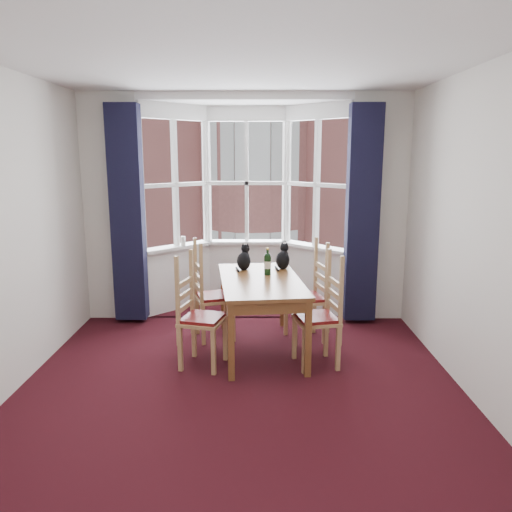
{
  "coord_description": "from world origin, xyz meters",
  "views": [
    {
      "loc": [
        0.17,
        -3.93,
        2.07
      ],
      "look_at": [
        0.14,
        1.05,
        1.05
      ],
      "focal_mm": 35.0,
      "sensor_mm": 36.0,
      "label": 1
    }
  ],
  "objects_px": {
    "dining_table": "(261,287)",
    "chair_left_far": "(207,299)",
    "wine_bottle": "(268,263)",
    "candle_tall": "(183,241)",
    "chair_right_near": "(325,319)",
    "chair_right_far": "(313,299)",
    "chair_left_near": "(194,319)",
    "cat_right": "(283,259)",
    "cat_left": "(244,260)"
  },
  "relations": [
    {
      "from": "dining_table",
      "to": "chair_left_far",
      "type": "distance_m",
      "value": 0.72
    },
    {
      "from": "wine_bottle",
      "to": "candle_tall",
      "type": "bearing_deg",
      "value": 131.14
    },
    {
      "from": "chair_left_far",
      "to": "chair_right_near",
      "type": "xyz_separation_m",
      "value": [
        1.24,
        -0.7,
        0.0
      ]
    },
    {
      "from": "candle_tall",
      "to": "chair_right_far",
      "type": "bearing_deg",
      "value": -34.83
    },
    {
      "from": "chair_left_far",
      "to": "dining_table",
      "type": "bearing_deg",
      "value": -27.68
    },
    {
      "from": "wine_bottle",
      "to": "candle_tall",
      "type": "distance_m",
      "value": 1.67
    },
    {
      "from": "dining_table",
      "to": "candle_tall",
      "type": "height_order",
      "value": "candle_tall"
    },
    {
      "from": "chair_left_near",
      "to": "candle_tall",
      "type": "height_order",
      "value": "candle_tall"
    },
    {
      "from": "candle_tall",
      "to": "cat_right",
      "type": "bearing_deg",
      "value": -36.99
    },
    {
      "from": "dining_table",
      "to": "chair_right_far",
      "type": "height_order",
      "value": "chair_right_far"
    },
    {
      "from": "cat_right",
      "to": "chair_right_near",
      "type": "bearing_deg",
      "value": -65.99
    },
    {
      "from": "dining_table",
      "to": "wine_bottle",
      "type": "height_order",
      "value": "wine_bottle"
    },
    {
      "from": "dining_table",
      "to": "chair_left_near",
      "type": "bearing_deg",
      "value": -148.64
    },
    {
      "from": "chair_left_near",
      "to": "chair_right_far",
      "type": "bearing_deg",
      "value": 29.98
    },
    {
      "from": "chair_left_near",
      "to": "cat_right",
      "type": "xyz_separation_m",
      "value": [
        0.91,
        0.88,
        0.43
      ]
    },
    {
      "from": "wine_bottle",
      "to": "cat_right",
      "type": "bearing_deg",
      "value": 58.5
    },
    {
      "from": "chair_left_near",
      "to": "dining_table",
      "type": "bearing_deg",
      "value": 31.36
    },
    {
      "from": "chair_left_near",
      "to": "cat_left",
      "type": "relative_size",
      "value": 3.02
    },
    {
      "from": "chair_right_near",
      "to": "candle_tall",
      "type": "xyz_separation_m",
      "value": [
        -1.66,
        1.82,
        0.46
      ]
    },
    {
      "from": "cat_right",
      "to": "wine_bottle",
      "type": "bearing_deg",
      "value": -121.5
    },
    {
      "from": "wine_bottle",
      "to": "cat_left",
      "type": "bearing_deg",
      "value": 136.87
    },
    {
      "from": "chair_right_far",
      "to": "cat_left",
      "type": "relative_size",
      "value": 3.02
    },
    {
      "from": "candle_tall",
      "to": "chair_right_near",
      "type": "bearing_deg",
      "value": -47.61
    },
    {
      "from": "dining_table",
      "to": "chair_right_far",
      "type": "bearing_deg",
      "value": 28.4
    },
    {
      "from": "cat_left",
      "to": "cat_right",
      "type": "height_order",
      "value": "cat_right"
    },
    {
      "from": "cat_right",
      "to": "candle_tall",
      "type": "height_order",
      "value": "cat_right"
    },
    {
      "from": "dining_table",
      "to": "chair_left_near",
      "type": "xyz_separation_m",
      "value": [
        -0.66,
        -0.4,
        -0.22
      ]
    },
    {
      "from": "chair_left_far",
      "to": "cat_right",
      "type": "height_order",
      "value": "cat_right"
    },
    {
      "from": "chair_right_far",
      "to": "cat_right",
      "type": "height_order",
      "value": "cat_right"
    },
    {
      "from": "chair_left_far",
      "to": "chair_left_near",
      "type": "bearing_deg",
      "value": -94.02
    },
    {
      "from": "cat_right",
      "to": "wine_bottle",
      "type": "xyz_separation_m",
      "value": [
        -0.18,
        -0.29,
        0.01
      ]
    },
    {
      "from": "dining_table",
      "to": "chair_right_far",
      "type": "xyz_separation_m",
      "value": [
        0.59,
        0.32,
        -0.22
      ]
    },
    {
      "from": "chair_right_far",
      "to": "chair_left_far",
      "type": "bearing_deg",
      "value": -179.92
    },
    {
      "from": "chair_right_far",
      "to": "cat_right",
      "type": "distance_m",
      "value": 0.57
    },
    {
      "from": "dining_table",
      "to": "chair_left_far",
      "type": "bearing_deg",
      "value": 152.32
    },
    {
      "from": "dining_table",
      "to": "cat_right",
      "type": "relative_size",
      "value": 5.27
    },
    {
      "from": "chair_left_near",
      "to": "chair_left_far",
      "type": "xyz_separation_m",
      "value": [
        0.05,
        0.72,
        0.0
      ]
    },
    {
      "from": "cat_left",
      "to": "wine_bottle",
      "type": "height_order",
      "value": "cat_left"
    },
    {
      "from": "cat_left",
      "to": "cat_right",
      "type": "distance_m",
      "value": 0.45
    },
    {
      "from": "wine_bottle",
      "to": "dining_table",
      "type": "bearing_deg",
      "value": -112.4
    },
    {
      "from": "chair_left_far",
      "to": "cat_left",
      "type": "distance_m",
      "value": 0.61
    },
    {
      "from": "chair_left_near",
      "to": "cat_right",
      "type": "height_order",
      "value": "cat_right"
    },
    {
      "from": "chair_left_near",
      "to": "wine_bottle",
      "type": "distance_m",
      "value": 1.04
    },
    {
      "from": "chair_right_near",
      "to": "candle_tall",
      "type": "distance_m",
      "value": 2.51
    },
    {
      "from": "dining_table",
      "to": "cat_left",
      "type": "height_order",
      "value": "cat_left"
    },
    {
      "from": "chair_left_near",
      "to": "cat_left",
      "type": "height_order",
      "value": "cat_left"
    },
    {
      "from": "cat_left",
      "to": "wine_bottle",
      "type": "xyz_separation_m",
      "value": [
        0.26,
        -0.25,
        0.01
      ]
    },
    {
      "from": "cat_right",
      "to": "candle_tall",
      "type": "relative_size",
      "value": 2.41
    },
    {
      "from": "dining_table",
      "to": "cat_right",
      "type": "xyz_separation_m",
      "value": [
        0.26,
        0.48,
        0.2
      ]
    },
    {
      "from": "chair_right_far",
      "to": "candle_tall",
      "type": "xyz_separation_m",
      "value": [
        -1.62,
        1.12,
        0.46
      ]
    }
  ]
}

